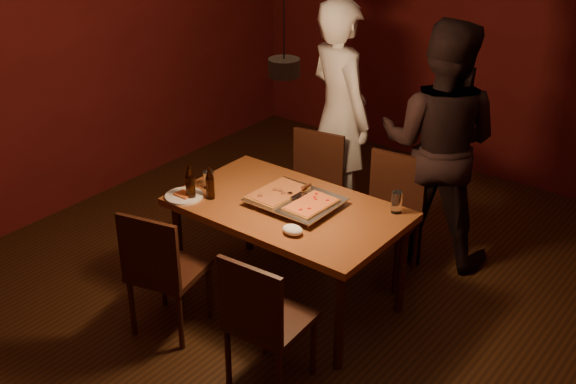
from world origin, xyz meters
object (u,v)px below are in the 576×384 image
Objects in this scene: chair_far_right at (390,205)px; chair_near_right at (262,313)px; plate_slice at (184,196)px; chair_far_left at (313,180)px; pendant_lamp at (284,66)px; beer_bottle_b at (210,183)px; dining_table at (288,216)px; diner_white at (339,116)px; diner_dark at (439,144)px; chair_near_left at (160,263)px; beer_bottle_a at (190,182)px; pizza_tray at (295,202)px.

chair_far_right is 1.56m from chair_near_right.
chair_near_right is 1.89× the size of plate_slice.
pendant_lamp is (0.48, -0.97, 1.22)m from chair_far_left.
chair_near_right is 1.10m from beer_bottle_b.
dining_table is 1.27m from diner_white.
beer_bottle_b is (-0.89, 0.55, 0.32)m from chair_near_right.
pendant_lamp reaches higher than dining_table.
chair_far_left is at bearing 76.60° from plate_slice.
diner_dark is (0.05, 1.95, 0.38)m from chair_near_right.
diner_white reaches higher than chair_near_right.
dining_table is at bearing 48.20° from chair_near_left.
dining_table is 0.56m from beer_bottle_b.
beer_bottle_b reaches higher than chair_far_left.
chair_far_right is at bearing 50.55° from beer_bottle_a.
diner_white reaches higher than dining_table.
pendant_lamp reaches higher than chair_near_left.
chair_near_left is at bearing -83.45° from beer_bottle_b.
diner_dark reaches higher than dining_table.
beer_bottle_b is at bearing 144.40° from chair_near_right.
chair_far_left is 1.64m from pendant_lamp.
diner_dark reaches higher than chair_near_right.
pizza_tray is (-0.29, -0.75, 0.24)m from chair_far_right.
pizza_tray is (0.45, 0.80, 0.24)m from chair_near_left.
chair_near_left is 0.27× the size of diner_white.
pendant_lamp is at bearing 9.60° from beer_bottle_a.
diner_white reaches higher than diner_dark.
beer_bottle_b is (-0.11, -1.01, 0.32)m from chair_far_left.
chair_far_right is at bearing 72.95° from pizza_tray.
beer_bottle_b is 0.21m from plate_slice.
dining_table is 2.73× the size of pizza_tray.
diner_dark is (0.95, 1.40, 0.06)m from beer_bottle_b.
diner_white is at bearing 83.21° from beer_bottle_a.
pizza_tray is 2.14× the size of plate_slice.
diner_dark is at bearing 73.17° from pizza_tray.
pendant_lamp is at bearing 113.00° from chair_near_right.
beer_bottle_b is at bearing 82.90° from chair_near_left.
chair_near_right is (0.83, -0.01, 0.00)m from chair_near_left.
diner_white reaches higher than plate_slice.
beer_bottle_a reaches higher than chair_near_left.
pizza_tray is 2.23× the size of beer_bottle_a.
beer_bottle_b is at bearing 41.96° from diner_dark.
beer_bottle_b is (0.10, 0.08, -0.01)m from beer_bottle_a.
pizza_tray is (-0.38, 0.82, 0.24)m from chair_near_right.
chair_far_left reaches higher than pizza_tray.
beer_bottle_b reaches higher than plate_slice.
plate_slice is 0.23× the size of pendant_lamp.
plate_slice is (-0.62, -0.33, 0.08)m from dining_table.
chair_near_left is 0.54m from plate_slice.
chair_far_right is 0.26× the size of diner_dark.
chair_near_left is at bearing 57.89° from chair_far_right.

